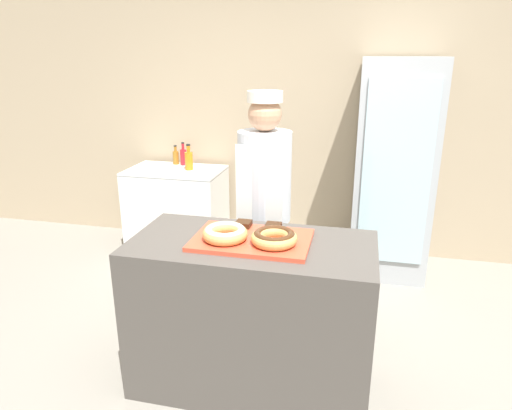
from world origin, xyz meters
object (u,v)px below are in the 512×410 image
(beverage_fridge, at_px, (393,170))
(bottle_amber, at_px, (176,157))
(brownie_back_right, at_px, (273,226))
(bottle_red, at_px, (183,156))
(serving_tray, at_px, (252,240))
(bottle_orange, at_px, (189,160))
(brownie_back_left, at_px, (244,224))
(donut_chocolate_glaze, at_px, (274,237))
(donut_light_glaze, at_px, (225,233))
(baker_person, at_px, (264,209))
(chest_freezer, at_px, (177,209))

(beverage_fridge, bearing_deg, bottle_amber, 174.13)
(brownie_back_right, distance_m, beverage_fridge, 1.75)
(bottle_red, bearing_deg, serving_tray, -58.88)
(bottle_red, relative_size, bottle_orange, 0.92)
(beverage_fridge, height_order, bottle_orange, beverage_fridge)
(serving_tray, distance_m, brownie_back_left, 0.18)
(donut_chocolate_glaze, height_order, bottle_orange, bottle_orange)
(donut_light_glaze, xyz_separation_m, bottle_amber, (-1.13, 2.01, -0.07))
(bottle_amber, bearing_deg, serving_tray, -57.21)
(bottle_red, height_order, bottle_amber, bottle_red)
(donut_light_glaze, relative_size, beverage_fridge, 0.13)
(baker_person, height_order, beverage_fridge, beverage_fridge)
(donut_chocolate_glaze, height_order, bottle_red, bottle_red)
(baker_person, bearing_deg, bottle_red, 130.12)
(chest_freezer, distance_m, bottle_amber, 0.53)
(donut_chocolate_glaze, height_order, bottle_amber, bottle_amber)
(brownie_back_left, distance_m, bottle_red, 2.09)
(bottle_red, bearing_deg, donut_chocolate_glaze, -56.81)
(brownie_back_left, height_order, chest_freezer, brownie_back_left)
(donut_chocolate_glaze, height_order, chest_freezer, donut_chocolate_glaze)
(donut_chocolate_glaze, bearing_deg, beverage_fridge, 68.94)
(bottle_amber, bearing_deg, baker_person, -48.00)
(brownie_back_right, height_order, beverage_fridge, beverage_fridge)
(brownie_back_left, bearing_deg, baker_person, 87.69)
(serving_tray, height_order, chest_freezer, serving_tray)
(bottle_red, distance_m, bottle_orange, 0.22)
(donut_chocolate_glaze, distance_m, bottle_red, 2.39)
(donut_light_glaze, xyz_separation_m, baker_person, (0.07, 0.69, -0.08))
(donut_light_glaze, relative_size, bottle_amber, 1.28)
(beverage_fridge, bearing_deg, donut_light_glaze, -118.10)
(baker_person, bearing_deg, bottle_orange, 130.75)
(bottle_orange, bearing_deg, donut_chocolate_glaze, -57.07)
(baker_person, xyz_separation_m, beverage_fridge, (0.89, 1.11, 0.05))
(donut_chocolate_glaze, distance_m, brownie_back_left, 0.31)
(brownie_back_right, relative_size, bottle_red, 0.38)
(brownie_back_right, relative_size, bottle_amber, 0.45)
(donut_chocolate_glaze, relative_size, bottle_amber, 1.28)
(donut_light_glaze, bearing_deg, beverage_fridge, 61.90)
(donut_chocolate_glaze, distance_m, beverage_fridge, 1.92)
(chest_freezer, relative_size, bottle_amber, 4.75)
(donut_light_glaze, height_order, baker_person, baker_person)
(donut_chocolate_glaze, distance_m, baker_person, 0.72)
(bottle_orange, bearing_deg, bottle_amber, 138.65)
(brownie_back_left, bearing_deg, beverage_fridge, 60.04)
(beverage_fridge, bearing_deg, baker_person, -128.86)
(bottle_orange, bearing_deg, brownie_back_right, -54.84)
(donut_chocolate_glaze, distance_m, bottle_amber, 2.45)
(serving_tray, distance_m, chest_freezer, 2.17)
(bottle_amber, xyz_separation_m, bottle_orange, (0.21, -0.19, 0.02))
(brownie_back_left, relative_size, beverage_fridge, 0.05)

